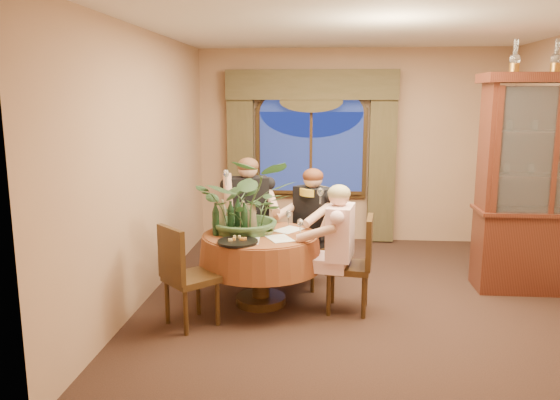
# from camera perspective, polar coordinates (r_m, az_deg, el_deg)

# --- Properties ---
(floor) EXTENTS (5.00, 5.00, 0.00)m
(floor) POSITION_cam_1_polar(r_m,az_deg,el_deg) (5.95, 8.26, -10.20)
(floor) COLOR black
(floor) RESTS_ON ground
(wall_back) EXTENTS (4.50, 0.00, 4.50)m
(wall_back) POSITION_cam_1_polar(r_m,az_deg,el_deg) (8.09, 7.54, 5.59)
(wall_back) COLOR #9D775A
(wall_back) RESTS_ON ground
(ceiling) EXTENTS (5.00, 5.00, 0.00)m
(ceiling) POSITION_cam_1_polar(r_m,az_deg,el_deg) (5.60, 9.07, 17.63)
(ceiling) COLOR white
(ceiling) RESTS_ON wall_back
(window) EXTENTS (1.62, 0.10, 1.32)m
(window) POSITION_cam_1_polar(r_m,az_deg,el_deg) (8.02, 3.25, 4.90)
(window) COLOR navy
(window) RESTS_ON wall_back
(arched_transom) EXTENTS (1.60, 0.06, 0.44)m
(arched_transom) POSITION_cam_1_polar(r_m,az_deg,el_deg) (7.98, 3.31, 10.48)
(arched_transom) COLOR navy
(arched_transom) RESTS_ON wall_back
(drapery_left) EXTENTS (0.38, 0.14, 2.32)m
(drapery_left) POSITION_cam_1_polar(r_m,az_deg,el_deg) (8.08, -4.10, 4.08)
(drapery_left) COLOR #403820
(drapery_left) RESTS_ON floor
(drapery_right) EXTENTS (0.38, 0.14, 2.32)m
(drapery_right) POSITION_cam_1_polar(r_m,az_deg,el_deg) (8.02, 10.62, 3.87)
(drapery_right) COLOR #403820
(drapery_right) RESTS_ON floor
(swag_valance) EXTENTS (2.45, 0.16, 0.42)m
(swag_valance) POSITION_cam_1_polar(r_m,az_deg,el_deg) (7.90, 3.31, 11.93)
(swag_valance) COLOR #403820
(swag_valance) RESTS_ON wall_back
(dining_table) EXTENTS (1.31, 1.31, 0.75)m
(dining_table) POSITION_cam_1_polar(r_m,az_deg,el_deg) (5.65, -2.04, -7.21)
(dining_table) COLOR maroon
(dining_table) RESTS_ON floor
(china_cabinet) EXTENTS (1.45, 0.57, 2.36)m
(china_cabinet) POSITION_cam_1_polar(r_m,az_deg,el_deg) (6.52, 25.90, 1.41)
(china_cabinet) COLOR #3A160E
(china_cabinet) RESTS_ON floor
(oil_lamp_left) EXTENTS (0.11, 0.11, 0.34)m
(oil_lamp_left) POSITION_cam_1_polar(r_m,az_deg,el_deg) (6.33, 23.36, 13.64)
(oil_lamp_left) COLOR #A5722D
(oil_lamp_left) RESTS_ON china_cabinet
(oil_lamp_center) EXTENTS (0.11, 0.11, 0.34)m
(oil_lamp_center) POSITION_cam_1_polar(r_m,az_deg,el_deg) (6.47, 26.91, 13.28)
(oil_lamp_center) COLOR #A5722D
(oil_lamp_center) RESTS_ON china_cabinet
(chair_right) EXTENTS (0.47, 0.47, 0.96)m
(chair_right) POSITION_cam_1_polar(r_m,az_deg,el_deg) (5.48, 7.13, -6.70)
(chair_right) COLOR black
(chair_right) RESTS_ON floor
(chair_back_right) EXTENTS (0.59, 0.59, 0.96)m
(chair_back_right) POSITION_cam_1_polar(r_m,az_deg,el_deg) (6.18, 3.25, -4.62)
(chair_back_right) COLOR black
(chair_back_right) RESTS_ON floor
(chair_back) EXTENTS (0.52, 0.52, 0.96)m
(chair_back) POSITION_cam_1_polar(r_m,az_deg,el_deg) (6.40, -3.29, -4.07)
(chair_back) COLOR black
(chair_back) RESTS_ON floor
(chair_front_left) EXTENTS (0.59, 0.59, 0.96)m
(chair_front_left) POSITION_cam_1_polar(r_m,az_deg,el_deg) (5.18, -9.24, -7.81)
(chair_front_left) COLOR black
(chair_front_left) RESTS_ON floor
(person_pink) EXTENTS (0.50, 0.53, 1.29)m
(person_pink) POSITION_cam_1_polar(r_m,az_deg,el_deg) (5.40, 6.28, -5.14)
(person_pink) COLOR beige
(person_pink) RESTS_ON floor
(person_back) EXTENTS (0.63, 0.60, 1.44)m
(person_back) POSITION_cam_1_polar(r_m,az_deg,el_deg) (6.36, -3.34, -1.96)
(person_back) COLOR black
(person_back) RESTS_ON floor
(person_scarf) EXTENTS (0.65, 0.65, 1.35)m
(person_scarf) POSITION_cam_1_polar(r_m,az_deg,el_deg) (6.14, 3.53, -2.86)
(person_scarf) COLOR black
(person_scarf) RESTS_ON floor
(stoneware_vase) EXTENTS (0.15, 0.15, 0.28)m
(stoneware_vase) POSITION_cam_1_polar(r_m,az_deg,el_deg) (5.66, -3.14, -1.80)
(stoneware_vase) COLOR #8D755D
(stoneware_vase) RESTS_ON dining_table
(centerpiece_plant) EXTENTS (1.02, 1.13, 0.88)m
(centerpiece_plant) POSITION_cam_1_polar(r_m,az_deg,el_deg) (5.54, -3.29, 3.22)
(centerpiece_plant) COLOR #385B34
(centerpiece_plant) RESTS_ON dining_table
(olive_bowl) EXTENTS (0.14, 0.14, 0.04)m
(olive_bowl) POSITION_cam_1_polar(r_m,az_deg,el_deg) (5.49, -1.48, -3.43)
(olive_bowl) COLOR #526032
(olive_bowl) RESTS_ON dining_table
(cheese_platter) EXTENTS (0.39, 0.39, 0.02)m
(cheese_platter) POSITION_cam_1_polar(r_m,az_deg,el_deg) (5.20, -4.44, -4.37)
(cheese_platter) COLOR black
(cheese_platter) RESTS_ON dining_table
(wine_bottle_0) EXTENTS (0.07, 0.07, 0.33)m
(wine_bottle_0) POSITION_cam_1_polar(r_m,az_deg,el_deg) (5.56, -3.86, -1.76)
(wine_bottle_0) COLOR tan
(wine_bottle_0) RESTS_ON dining_table
(wine_bottle_1) EXTENTS (0.07, 0.07, 0.33)m
(wine_bottle_1) POSITION_cam_1_polar(r_m,az_deg,el_deg) (5.63, -6.02, -1.62)
(wine_bottle_1) COLOR tan
(wine_bottle_1) RESTS_ON dining_table
(wine_bottle_2) EXTENTS (0.07, 0.07, 0.33)m
(wine_bottle_2) POSITION_cam_1_polar(r_m,az_deg,el_deg) (5.47, -3.75, -1.96)
(wine_bottle_2) COLOR black
(wine_bottle_2) RESTS_ON dining_table
(wine_bottle_3) EXTENTS (0.07, 0.07, 0.33)m
(wine_bottle_3) POSITION_cam_1_polar(r_m,az_deg,el_deg) (5.70, -4.44, -1.45)
(wine_bottle_3) COLOR black
(wine_bottle_3) RESTS_ON dining_table
(wine_bottle_4) EXTENTS (0.07, 0.07, 0.33)m
(wine_bottle_4) POSITION_cam_1_polar(r_m,az_deg,el_deg) (5.48, -6.73, -1.99)
(wine_bottle_4) COLOR black
(wine_bottle_4) RESTS_ON dining_table
(wine_bottle_5) EXTENTS (0.07, 0.07, 0.33)m
(wine_bottle_5) POSITION_cam_1_polar(r_m,az_deg,el_deg) (5.56, -5.17, -1.77)
(wine_bottle_5) COLOR black
(wine_bottle_5) RESTS_ON dining_table
(tasting_paper_0) EXTENTS (0.32, 0.36, 0.00)m
(tasting_paper_0) POSITION_cam_1_polar(r_m,az_deg,el_deg) (5.33, -0.03, -4.05)
(tasting_paper_0) COLOR white
(tasting_paper_0) RESTS_ON dining_table
(tasting_paper_1) EXTENTS (0.34, 0.37, 0.00)m
(tasting_paper_1) POSITION_cam_1_polar(r_m,az_deg,el_deg) (5.68, 0.91, -3.13)
(tasting_paper_1) COLOR white
(tasting_paper_1) RESTS_ON dining_table
(tasting_paper_2) EXTENTS (0.23, 0.31, 0.00)m
(tasting_paper_2) POSITION_cam_1_polar(r_m,az_deg,el_deg) (5.28, -3.33, -4.22)
(tasting_paper_2) COLOR white
(tasting_paper_2) RESTS_ON dining_table
(wine_glass_person_pink) EXTENTS (0.07, 0.07, 0.18)m
(wine_glass_person_pink) POSITION_cam_1_polar(r_m,az_deg,el_deg) (5.42, 2.12, -2.88)
(wine_glass_person_pink) COLOR silver
(wine_glass_person_pink) RESTS_ON dining_table
(wine_glass_person_back) EXTENTS (0.07, 0.07, 0.18)m
(wine_glass_person_back) POSITION_cam_1_polar(r_m,az_deg,el_deg) (5.92, -2.75, -1.71)
(wine_glass_person_back) COLOR silver
(wine_glass_person_back) RESTS_ON dining_table
(wine_glass_person_scarf) EXTENTS (0.07, 0.07, 0.18)m
(wine_glass_person_scarf) POSITION_cam_1_polar(r_m,az_deg,el_deg) (5.81, 0.90, -1.94)
(wine_glass_person_scarf) COLOR silver
(wine_glass_person_scarf) RESTS_ON dining_table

